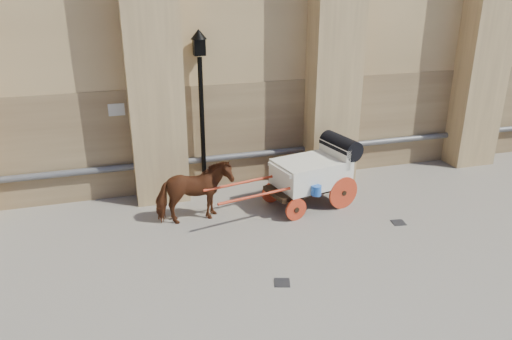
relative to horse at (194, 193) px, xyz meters
name	(u,v)px	position (x,y,z in m)	size (l,w,h in m)	color
ground	(228,258)	(0.38, -1.93, -0.79)	(90.00, 90.00, 0.00)	#6E665B
horse	(194,193)	(0.00, 0.00, 0.00)	(0.85, 1.86, 1.57)	brown
carriage	(315,170)	(3.28, 0.12, 0.18)	(4.24, 1.91, 1.80)	black
street_lamp	(202,109)	(0.60, 1.82, 1.62)	(0.42, 0.42, 4.51)	black
drain_grate_near	(282,283)	(1.20, -3.18, -0.78)	(0.32, 0.32, 0.01)	black
drain_grate_far	(398,223)	(4.86, -1.55, -0.78)	(0.32, 0.32, 0.01)	black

